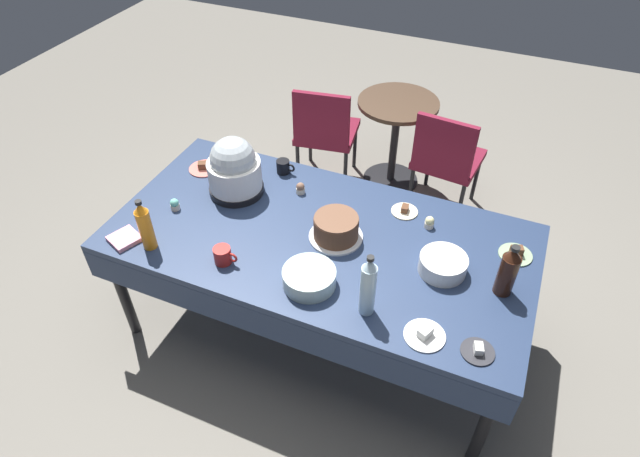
{
  "coord_description": "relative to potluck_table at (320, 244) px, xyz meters",
  "views": [
    {
      "loc": [
        0.8,
        -1.89,
        2.65
      ],
      "look_at": [
        0.0,
        0.0,
        0.8
      ],
      "focal_mm": 30.14,
      "sensor_mm": 36.0,
      "label": 1
    }
  ],
  "objects": [
    {
      "name": "dessert_plate_white",
      "position": [
        0.67,
        -0.41,
        0.07
      ],
      "size": [
        0.18,
        0.18,
        0.05
      ],
      "color": "white",
      "rests_on": "potluck_table"
    },
    {
      "name": "cupcake_lemon",
      "position": [
        -0.24,
        0.29,
        0.09
      ],
      "size": [
        0.05,
        0.05,
        0.07
      ],
      "color": "beige",
      "rests_on": "potluck_table"
    },
    {
      "name": "paper_napkin_stack",
      "position": [
        -0.91,
        -0.43,
        0.07
      ],
      "size": [
        0.18,
        0.18,
        0.02
      ],
      "primitive_type": "cube",
      "rotation": [
        0.0,
        0.0,
        -0.39
      ],
      "color": "pink",
      "rests_on": "potluck_table"
    },
    {
      "name": "soda_bottle_water",
      "position": [
        0.39,
        -0.38,
        0.22
      ],
      "size": [
        0.07,
        0.07,
        0.34
      ],
      "color": "silver",
      "rests_on": "potluck_table"
    },
    {
      "name": "frosted_layer_cake",
      "position": [
        0.08,
        0.02,
        0.13
      ],
      "size": [
        0.28,
        0.28,
        0.13
      ],
      "color": "silver",
      "rests_on": "potluck_table"
    },
    {
      "name": "soda_bottle_cola",
      "position": [
        0.93,
        -0.02,
        0.19
      ],
      "size": [
        0.09,
        0.09,
        0.29
      ],
      "color": "#33190F",
      "rests_on": "potluck_table"
    },
    {
      "name": "cupcake_vanilla",
      "position": [
        0.5,
        0.29,
        0.09
      ],
      "size": [
        0.05,
        0.05,
        0.07
      ],
      "color": "beige",
      "rests_on": "potluck_table"
    },
    {
      "name": "maroon_chair_right",
      "position": [
        0.39,
        1.36,
        -0.2
      ],
      "size": [
        0.48,
        0.48,
        0.85
      ],
      "color": "maroon",
      "rests_on": "ground"
    },
    {
      "name": "maroon_chair_left",
      "position": [
        -0.54,
        1.36,
        -0.2
      ],
      "size": [
        0.5,
        0.5,
        0.85
      ],
      "color": "maroon",
      "rests_on": "ground"
    },
    {
      "name": "dessert_plate_coral",
      "position": [
        -0.88,
        0.27,
        0.07
      ],
      "size": [
        0.18,
        0.18,
        0.05
      ],
      "color": "#E07266",
      "rests_on": "potluck_table"
    },
    {
      "name": "coffee_mug_black",
      "position": [
        -0.42,
        0.43,
        0.1
      ],
      "size": [
        0.12,
        0.08,
        0.08
      ],
      "color": "black",
      "rests_on": "potluck_table"
    },
    {
      "name": "ceramic_snack_bowl",
      "position": [
        0.64,
        -0.0,
        0.11
      ],
      "size": [
        0.23,
        0.23,
        0.09
      ],
      "primitive_type": "cylinder",
      "color": "silver",
      "rests_on": "potluck_table"
    },
    {
      "name": "dessert_plate_cream",
      "position": [
        0.35,
        0.36,
        0.07
      ],
      "size": [
        0.15,
        0.15,
        0.04
      ],
      "color": "beige",
      "rests_on": "potluck_table"
    },
    {
      "name": "coffee_mug_red",
      "position": [
        -0.36,
        -0.36,
        0.11
      ],
      "size": [
        0.13,
        0.09,
        0.09
      ],
      "color": "#B2231E",
      "rests_on": "potluck_table"
    },
    {
      "name": "slow_cooker",
      "position": [
        -0.59,
        0.16,
        0.22
      ],
      "size": [
        0.31,
        0.31,
        0.35
      ],
      "color": "black",
      "rests_on": "potluck_table"
    },
    {
      "name": "potluck_table",
      "position": [
        0.0,
        0.0,
        0.0
      ],
      "size": [
        2.2,
        1.1,
        0.75
      ],
      "color": "navy",
      "rests_on": "ground"
    },
    {
      "name": "glass_salad_bowl",
      "position": [
        0.09,
        -0.33,
        0.1
      ],
      "size": [
        0.26,
        0.26,
        0.09
      ],
      "primitive_type": "cylinder",
      "color": "#B2C6BC",
      "rests_on": "potluck_table"
    },
    {
      "name": "dessert_plate_sage",
      "position": [
        0.96,
        0.25,
        0.08
      ],
      "size": [
        0.17,
        0.17,
        0.05
      ],
      "color": "#8CA87F",
      "rests_on": "potluck_table"
    },
    {
      "name": "ground",
      "position": [
        0.0,
        0.0,
        -0.69
      ],
      "size": [
        9.0,
        9.0,
        0.0
      ],
      "primitive_type": "plane",
      "color": "slate"
    },
    {
      "name": "dessert_plate_charcoal",
      "position": [
        0.89,
        -0.41,
        0.07
      ],
      "size": [
        0.15,
        0.15,
        0.04
      ],
      "color": "#2D2D33",
      "rests_on": "potluck_table"
    },
    {
      "name": "cupcake_cocoa",
      "position": [
        -0.82,
        -0.11,
        0.09
      ],
      "size": [
        0.05,
        0.05,
        0.07
      ],
      "color": "beige",
      "rests_on": "potluck_table"
    },
    {
      "name": "soda_bottle_orange_juice",
      "position": [
        -0.76,
        -0.41,
        0.2
      ],
      "size": [
        0.07,
        0.07,
        0.3
      ],
      "color": "orange",
      "rests_on": "potluck_table"
    },
    {
      "name": "round_cafe_table",
      "position": [
        -0.05,
        1.59,
        -0.19
      ],
      "size": [
        0.6,
        0.6,
        0.72
      ],
      "color": "#473323",
      "rests_on": "ground"
    }
  ]
}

